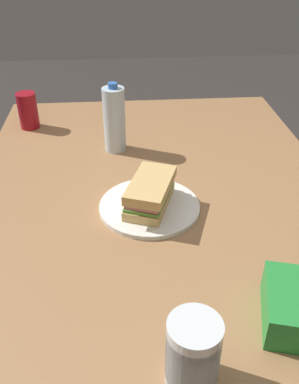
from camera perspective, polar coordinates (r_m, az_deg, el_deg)
name	(u,v)px	position (r m, az deg, el deg)	size (l,w,h in m)	color
dining_table	(158,241)	(1.11, 1.22, -6.61)	(1.51, 0.99, 0.76)	#9E7047
paper_plate	(150,207)	(1.06, 0.00, -1.98)	(0.25, 0.25, 0.01)	white
sandwich	(150,192)	(1.03, 0.04, 0.00)	(0.20, 0.14, 0.08)	#DBB26B
soda_can_red	(28,111)	(1.52, -16.10, 10.52)	(0.07, 0.07, 0.12)	maroon
water_bottle_tall	(114,119)	(1.30, -4.77, 9.75)	(0.07, 0.07, 0.21)	silver
plastic_cup_stack	(193,353)	(0.69, 5.87, -20.87)	(0.08, 0.08, 0.13)	silver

